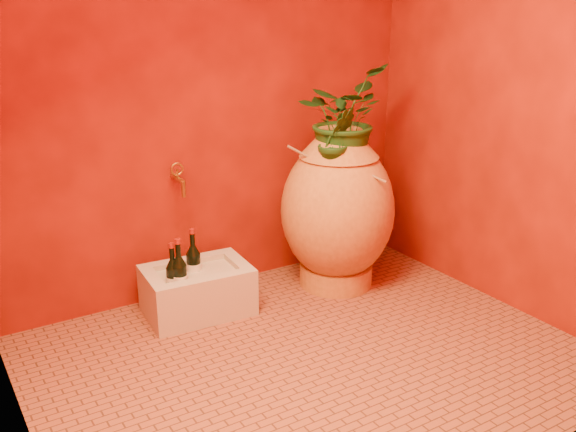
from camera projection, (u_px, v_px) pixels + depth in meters
floor at (311, 358)px, 3.05m from camera, size 2.50×2.50×0.00m
wall_back at (210, 71)px, 3.45m from camera, size 2.50×0.02×2.50m
wall_right at (517, 75)px, 3.27m from camera, size 0.02×2.00×2.50m
amphora at (338, 209)px, 3.70m from camera, size 0.80×0.80×0.94m
stone_basin at (198, 291)px, 3.46m from camera, size 0.58×0.42×0.26m
wine_bottle_a at (194, 266)px, 3.45m from camera, size 0.08×0.08×0.33m
wine_bottle_b at (180, 278)px, 3.30m from camera, size 0.08×0.08×0.33m
wine_bottle_c at (173, 279)px, 3.31m from camera, size 0.08×0.08×0.31m
wall_tap at (179, 178)px, 3.43m from camera, size 0.08×0.16×0.17m
plant_main at (342, 117)px, 3.56m from camera, size 0.67×0.66×0.57m
plant_side at (336, 141)px, 3.45m from camera, size 0.24×0.21×0.37m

